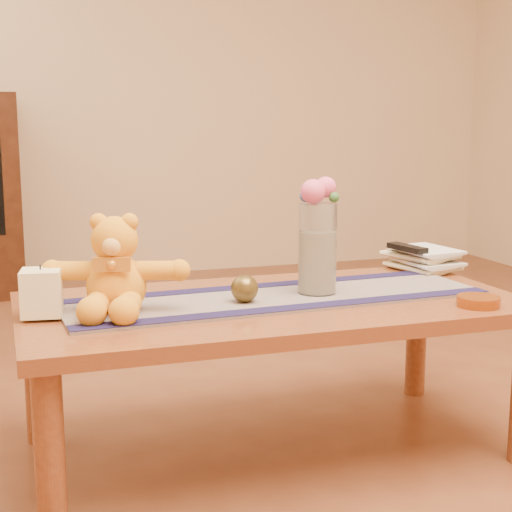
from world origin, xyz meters
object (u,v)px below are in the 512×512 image
object	(u,v)px
pillar_candle	(41,293)
glass_vase	(317,249)
teddy_bear	(116,265)
amber_dish	(478,301)
tv_remote	(407,248)
book_bottom	(404,269)
bronze_ball	(245,289)

from	to	relation	value
pillar_candle	glass_vase	bearing A→B (deg)	1.14
teddy_bear	amber_dish	bearing A→B (deg)	3.25
pillar_candle	tv_remote	size ratio (longest dim) A/B	0.74
pillar_candle	book_bottom	xyz separation A→B (m)	(1.18, 0.24, -0.06)
glass_vase	tv_remote	distance (m)	0.47
tv_remote	amber_dish	bearing A→B (deg)	-105.95
pillar_candle	amber_dish	size ratio (longest dim) A/B	1.01
glass_vase	amber_dish	size ratio (longest dim) A/B	2.23
pillar_candle	book_bottom	world-z (taller)	pillar_candle
pillar_candle	glass_vase	size ratio (longest dim) A/B	0.46
pillar_candle	amber_dish	xyz separation A→B (m)	(1.13, -0.25, -0.05)
amber_dish	pillar_candle	bearing A→B (deg)	167.60
bronze_ball	tv_remote	xyz separation A→B (m)	(0.65, 0.26, 0.04)
glass_vase	bronze_ball	distance (m)	0.26
teddy_bear	glass_vase	world-z (taller)	glass_vase
teddy_bear	bronze_ball	size ratio (longest dim) A/B	4.70
bronze_ball	tv_remote	distance (m)	0.70
teddy_bear	tv_remote	size ratio (longest dim) A/B	2.23
bronze_ball	book_bottom	size ratio (longest dim) A/B	0.34
book_bottom	amber_dish	bearing A→B (deg)	-108.63
bronze_ball	amber_dish	bearing A→B (deg)	-20.28
book_bottom	tv_remote	bearing A→B (deg)	-93.00
glass_vase	amber_dish	distance (m)	0.47
glass_vase	book_bottom	distance (m)	0.49
pillar_candle	book_bottom	distance (m)	1.21
teddy_bear	tv_remote	world-z (taller)	teddy_bear
glass_vase	amber_dish	world-z (taller)	glass_vase
teddy_bear	glass_vase	bearing A→B (deg)	19.92
teddy_bear	amber_dish	size ratio (longest dim) A/B	3.06
glass_vase	tv_remote	bearing A→B (deg)	27.15
bronze_ball	pillar_candle	bearing A→B (deg)	176.99
tv_remote	amber_dish	world-z (taller)	tv_remote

